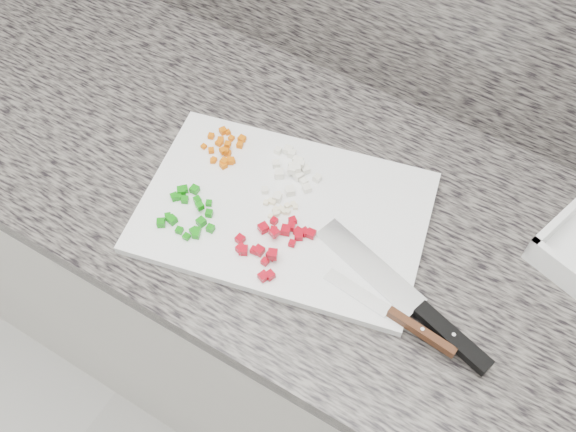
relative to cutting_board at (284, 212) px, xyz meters
name	(u,v)px	position (x,y,z in m)	size (l,w,h in m)	color
cabinet	(308,315)	(0.03, 0.06, -0.48)	(3.92, 0.62, 0.86)	white
countertop	(314,203)	(0.03, 0.06, -0.03)	(3.96, 0.64, 0.04)	#625D56
cutting_board	(284,212)	(0.00, 0.00, 0.00)	(0.48, 0.32, 0.02)	white
carrot_pile	(225,149)	(-0.16, 0.06, 0.01)	(0.08, 0.08, 0.02)	#D46004
onion_pile	(292,171)	(-0.03, 0.07, 0.02)	(0.10, 0.12, 0.02)	white
green_pepper_pile	(188,212)	(-0.13, -0.09, 0.01)	(0.10, 0.10, 0.02)	#0D7B0B
red_pepper_pile	(275,242)	(0.02, -0.07, 0.02)	(0.11, 0.13, 0.02)	#A00211
garlic_pile	(280,208)	(-0.01, 0.00, 0.01)	(0.06, 0.05, 0.01)	#F5EABD
chef_knife	(422,312)	(0.28, -0.06, 0.01)	(0.33, 0.13, 0.02)	#BBBDC2
paring_knife	(405,321)	(0.26, -0.09, 0.01)	(0.23, 0.04, 0.02)	#BBBDC2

